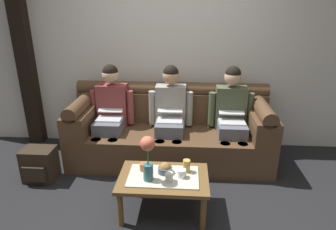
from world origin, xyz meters
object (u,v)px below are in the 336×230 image
object	(u,v)px
coffee_table	(163,181)
cup_far_left	(169,177)
flower_vase	(148,154)
person_left	(111,110)
backpack_left	(40,165)
person_right	(231,113)
snack_bowl	(165,169)
cup_near_right	(187,166)
couch	(170,132)
cup_far_center	(144,167)
cup_near_left	(182,173)
person_middle	(170,111)

from	to	relation	value
coffee_table	cup_far_left	distance (m)	0.14
flower_vase	cup_far_left	size ratio (longest dim) A/B	5.18
person_left	backpack_left	size ratio (longest dim) A/B	3.15
person_right	snack_bowl	xyz separation A→B (m)	(-0.75, -1.02, -0.22)
backpack_left	person_right	bearing A→B (deg)	15.56
coffee_table	cup_near_right	xyz separation A→B (m)	(0.22, 0.09, 0.12)
couch	coffee_table	xyz separation A→B (m)	(0.00, -1.08, -0.03)
cup_far_center	coffee_table	bearing A→B (deg)	-24.25
coffee_table	backpack_left	distance (m)	1.54
person_left	cup_far_center	distance (m)	1.16
snack_bowl	cup_far_center	world-z (taller)	snack_bowl
cup_near_right	person_right	bearing A→B (deg)	61.24
snack_bowl	cup_near_left	xyz separation A→B (m)	(0.16, -0.07, -0.00)
cup_near_right	backpack_left	world-z (taller)	cup_near_right
person_left	cup_near_left	size ratio (longest dim) A/B	15.02
cup_near_right	backpack_left	xyz separation A→B (m)	(-1.68, 0.36, -0.27)
couch	flower_vase	distance (m)	1.20
cup_far_center	cup_near_right	bearing A→B (deg)	0.32
cup_far_center	flower_vase	bearing A→B (deg)	-68.33
couch	backpack_left	distance (m)	1.60
couch	person_middle	distance (m)	0.29
person_left	person_right	bearing A→B (deg)	-0.00
cup_near_right	cup_far_left	xyz separation A→B (m)	(-0.16, -0.17, -0.02)
person_right	cup_far_center	xyz separation A→B (m)	(-0.96, -0.99, -0.22)
couch	person_left	size ratio (longest dim) A/B	2.04
person_left	person_middle	distance (m)	0.76
coffee_table	person_middle	bearing A→B (deg)	90.00
cup_near_left	cup_far_left	distance (m)	0.13
cup_far_left	couch	bearing A→B (deg)	92.99
coffee_table	backpack_left	xyz separation A→B (m)	(-1.47, 0.46, -0.14)
flower_vase	coffee_table	bearing A→B (deg)	28.75
person_middle	backpack_left	size ratio (longest dim) A/B	3.15
couch	person_right	world-z (taller)	person_right
person_right	cup_near_right	world-z (taller)	person_right
cup_far_left	backpack_left	distance (m)	1.64
couch	snack_bowl	world-z (taller)	couch
snack_bowl	cup_near_right	world-z (taller)	cup_near_right
person_right	person_left	bearing A→B (deg)	180.00
cup_near_left	person_middle	bearing A→B (deg)	99.13
cup_far_center	backpack_left	distance (m)	1.34
flower_vase	couch	bearing A→B (deg)	83.37
couch	person_left	world-z (taller)	person_left
person_middle	backpack_left	world-z (taller)	person_middle
cup_far_center	cup_near_left	bearing A→B (deg)	-14.75
flower_vase	person_left	bearing A→B (deg)	118.49
couch	cup_near_left	distance (m)	1.11
cup_near_right	cup_far_center	distance (m)	0.42
cup_far_center	backpack_left	bearing A→B (deg)	163.85
person_left	cup_far_center	size ratio (longest dim) A/B	14.56
person_right	coffee_table	xyz separation A→B (m)	(-0.76, -1.08, -0.32)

